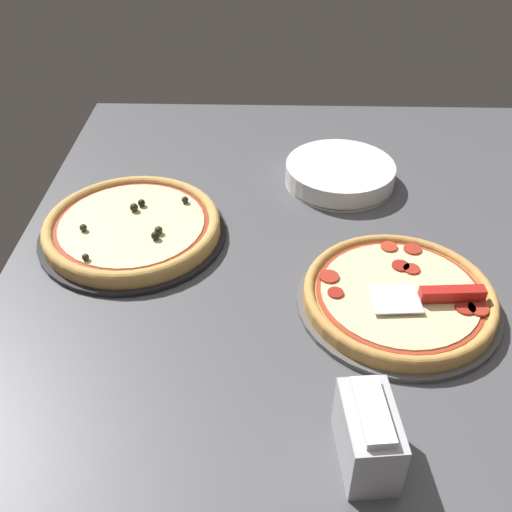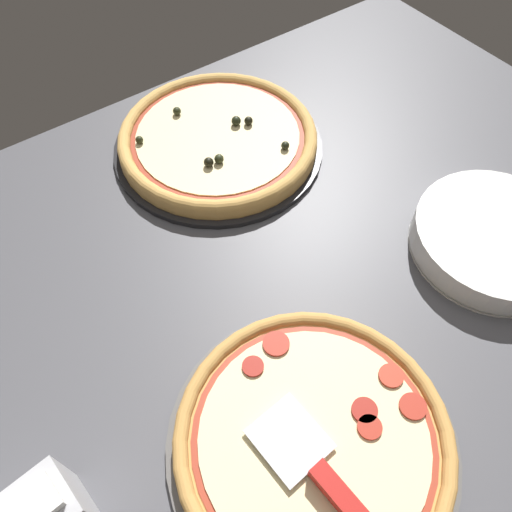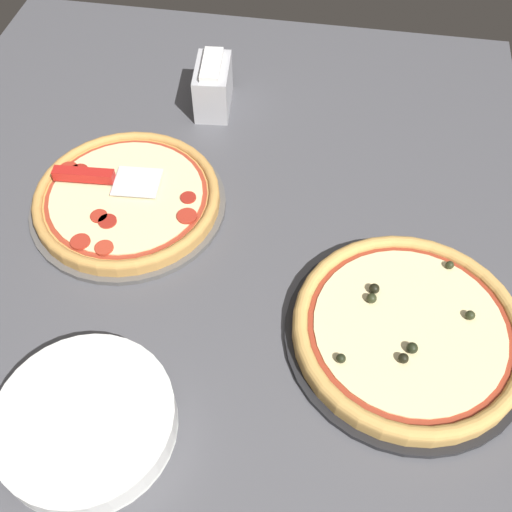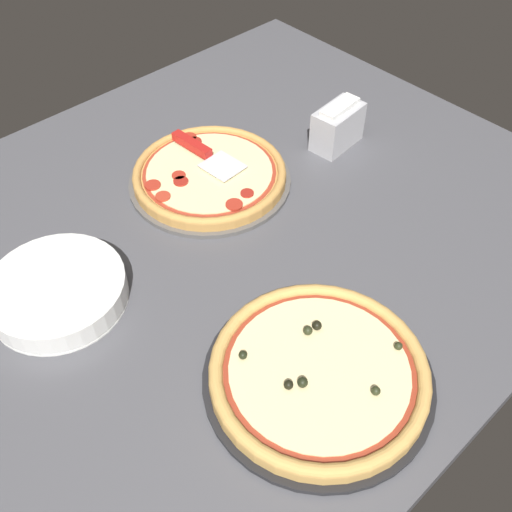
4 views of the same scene
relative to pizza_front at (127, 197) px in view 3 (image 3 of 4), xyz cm
name	(u,v)px [view 3 (image 3 of 4)]	position (x,y,z in cm)	size (l,w,h in cm)	color
ground_plane	(189,260)	(9.18, 13.62, -4.31)	(152.32, 122.38, 3.60)	#4C4C51
pizza_pan_front	(129,204)	(-0.03, 0.01, -2.01)	(36.28, 36.28, 1.00)	#565451
pizza_front	(127,197)	(0.00, 0.00, 0.00)	(34.10, 34.10, 2.88)	#C68E47
pizza_pan_back	(406,336)	(19.70, 51.52, -2.01)	(38.58, 38.58, 1.00)	black
pizza_back	(409,329)	(19.70, 51.51, 0.11)	(36.27, 36.27, 4.18)	tan
serving_spatula	(96,176)	(-2.17, -6.15, 2.17)	(8.03, 20.01, 2.00)	silver
plate_stack	(86,421)	(42.20, 7.06, -0.06)	(25.33, 25.33, 4.90)	white
napkin_holder	(213,86)	(-31.40, 9.62, 2.70)	(13.23, 8.22, 11.02)	#B2B2B7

